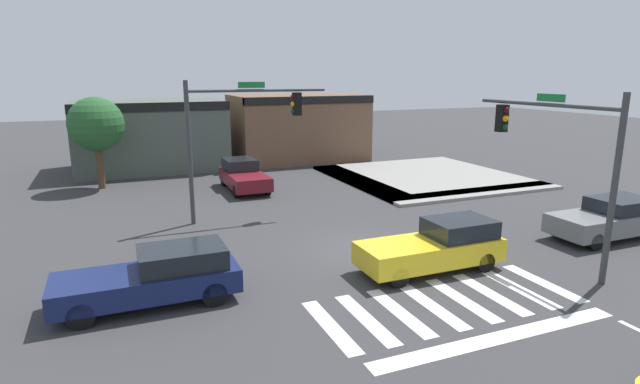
% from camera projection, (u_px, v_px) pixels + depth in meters
% --- Properties ---
extents(ground_plane, '(120.00, 120.00, 0.00)m').
position_uv_depth(ground_plane, '(367.00, 250.00, 17.50)').
color(ground_plane, '#353538').
extents(crosswalk_near, '(7.19, 2.88, 0.01)m').
position_uv_depth(crosswalk_near, '(447.00, 302.00, 13.46)').
color(crosswalk_near, silver).
rests_on(crosswalk_near, ground_plane).
extents(curb_corner_northeast, '(10.00, 10.60, 0.15)m').
position_uv_depth(curb_corner_northeast, '(422.00, 178.00, 29.13)').
color(curb_corner_northeast, gray).
rests_on(curb_corner_northeast, ground_plane).
extents(storefront_row, '(18.80, 6.32, 4.52)m').
position_uv_depth(storefront_row, '(224.00, 131.00, 33.71)').
color(storefront_row, '#4C564C').
rests_on(storefront_row, ground_plane).
extents(traffic_signal_northwest, '(5.84, 0.32, 5.70)m').
position_uv_depth(traffic_signal_northwest, '(240.00, 123.00, 20.39)').
color(traffic_signal_northwest, '#383A3D').
rests_on(traffic_signal_northwest, ground_plane).
extents(traffic_signal_southeast, '(0.32, 5.71, 5.46)m').
position_uv_depth(traffic_signal_southeast, '(557.00, 144.00, 15.72)').
color(traffic_signal_southeast, '#383A3D').
rests_on(traffic_signal_southeast, ground_plane).
extents(car_yellow, '(4.49, 1.72, 1.52)m').
position_uv_depth(car_yellow, '(436.00, 246.00, 15.59)').
color(car_yellow, gold).
rests_on(car_yellow, ground_plane).
extents(car_navy, '(4.67, 1.77, 1.46)m').
position_uv_depth(car_navy, '(156.00, 276.00, 13.30)').
color(car_navy, '#141E4C').
rests_on(car_navy, ground_plane).
extents(car_maroon, '(1.82, 4.30, 1.52)m').
position_uv_depth(car_maroon, '(243.00, 175.00, 26.50)').
color(car_maroon, maroon).
rests_on(car_maroon, ground_plane).
extents(car_gray, '(4.34, 1.83, 1.47)m').
position_uv_depth(car_gray, '(609.00, 218.00, 18.63)').
color(car_gray, slate).
rests_on(car_gray, ground_plane).
extents(roadside_tree, '(2.80, 2.80, 4.80)m').
position_uv_depth(roadside_tree, '(96.00, 125.00, 26.13)').
color(roadside_tree, '#4C3823').
rests_on(roadside_tree, ground_plane).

